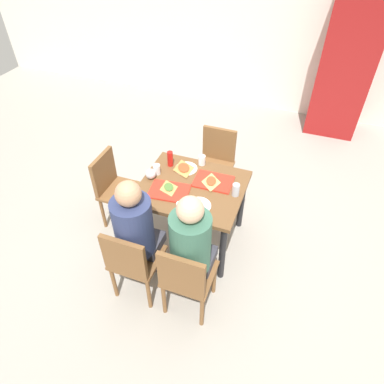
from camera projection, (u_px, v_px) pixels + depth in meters
The scene contains 23 objects.
ground_plane at pixel (192, 238), 3.71m from camera, with size 10.00×10.00×0.02m, color #9E998E.
back_wall at pixel (268, 16), 5.02m from camera, with size 10.00×0.10×2.80m, color silver.
main_table at pixel (192, 195), 3.29m from camera, with size 0.96×0.83×0.73m.
chair_near_left at pixel (132, 260), 2.88m from camera, with size 0.40×0.40×0.83m.
chair_near_right at pixel (186, 277), 2.76m from camera, with size 0.40×0.40×0.83m.
chair_far_side at pixel (216, 159), 3.94m from camera, with size 0.40×0.40×0.83m.
chair_left_end at pixel (114, 185), 3.60m from camera, with size 0.40×0.40×0.83m.
person_in_red at pixel (136, 229), 2.82m from camera, with size 0.32×0.42×1.24m.
person_in_brown_jacket at pixel (192, 244), 2.69m from camera, with size 0.32×0.42×1.24m.
tray_red_near at pixel (169, 191), 3.16m from camera, with size 0.36×0.26×0.02m, color red.
tray_red_far at pixel (213, 181), 3.26m from camera, with size 0.36×0.26×0.02m, color red.
paper_plate_center at pixel (186, 168), 3.42m from camera, with size 0.22×0.22×0.01m, color white.
paper_plate_near_edge at pixel (199, 206), 3.02m from camera, with size 0.22×0.22×0.01m, color white.
pizza_slice_a at pixel (169, 187), 3.17m from camera, with size 0.20×0.21×0.02m.
pizza_slice_b at pixel (211, 181), 3.23m from camera, with size 0.18×0.22×0.02m.
pizza_slice_c at pixel (184, 168), 3.40m from camera, with size 0.24×0.26×0.02m.
plastic_cup_a at pixel (202, 160), 3.44m from camera, with size 0.07×0.07×0.10m, color white.
plastic_cup_b at pixel (180, 208), 2.93m from camera, with size 0.07×0.07×0.10m, color white.
plastic_cup_c at pixel (157, 169), 3.33m from camera, with size 0.07×0.07×0.10m, color white.
soda_can at pixel (236, 190), 3.09m from camera, with size 0.07×0.07×0.12m, color #B7BCC6.
condiment_bottle at pixel (170, 159), 3.41m from camera, with size 0.06×0.06×0.16m, color red.
foil_bundle at pixel (151, 174), 3.28m from camera, with size 0.10×0.10×0.10m, color silver.
drink_fridge at pixel (345, 67), 4.76m from camera, with size 0.70×0.60×1.90m, color maroon.
Camera 1 is at (0.84, -2.29, 2.83)m, focal length 32.38 mm.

